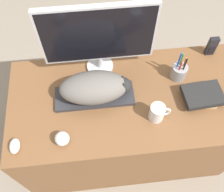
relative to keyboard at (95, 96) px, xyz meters
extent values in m
plane|color=gray|center=(0.19, -0.35, -0.72)|extent=(12.00, 12.00, 0.00)
cube|color=brown|center=(0.19, -0.02, -0.36)|extent=(1.34, 0.65, 0.71)
cube|color=#2D2D33|center=(0.00, 0.00, 0.00)|extent=(0.43, 0.15, 0.02)
ellipsoid|color=#66605B|center=(0.00, 0.00, 0.09)|extent=(0.36, 0.19, 0.16)
sphere|color=#262626|center=(0.15, 0.00, 0.08)|extent=(0.09, 0.09, 0.09)
cone|color=#262626|center=(0.15, -0.02, 0.13)|extent=(0.03, 0.03, 0.04)
cone|color=#262626|center=(0.15, 0.02, 0.13)|extent=(0.03, 0.03, 0.04)
cylinder|color=#B7B7BC|center=(0.05, 0.21, 0.00)|extent=(0.16, 0.16, 0.02)
cylinder|color=#B7B7BC|center=(0.05, 0.21, 0.05)|extent=(0.04, 0.04, 0.09)
cube|color=#B7B7BC|center=(0.05, 0.21, 0.26)|extent=(0.60, 0.03, 0.37)
cube|color=black|center=(0.05, 0.20, 0.26)|extent=(0.58, 0.01, 0.34)
ellipsoid|color=silver|center=(-0.42, -0.25, 0.01)|extent=(0.05, 0.08, 0.04)
cylinder|color=silver|center=(0.31, -0.16, 0.04)|extent=(0.08, 0.08, 0.11)
torus|color=silver|center=(0.35, -0.16, 0.04)|extent=(0.07, 0.01, 0.07)
cylinder|color=#939399|center=(0.49, 0.09, 0.03)|extent=(0.09, 0.09, 0.09)
cylinder|color=orange|center=(0.51, 0.09, 0.09)|extent=(0.01, 0.01, 0.12)
cylinder|color=#338C38|center=(0.49, 0.11, 0.10)|extent=(0.01, 0.01, 0.15)
cylinder|color=#1E47B2|center=(0.47, 0.09, 0.11)|extent=(0.01, 0.01, 0.17)
cylinder|color=#B21E1E|center=(0.48, 0.07, 0.09)|extent=(0.01, 0.01, 0.12)
cylinder|color=black|center=(0.50, 0.07, 0.10)|extent=(0.01, 0.01, 0.15)
sphere|color=silver|center=(-0.18, -0.24, 0.02)|extent=(0.07, 0.07, 0.07)
cube|color=black|center=(0.72, 0.24, 0.05)|extent=(0.05, 0.03, 0.13)
cube|color=black|center=(0.72, 0.22, 0.03)|extent=(0.04, 0.00, 0.06)
cube|color=#C6B284|center=(0.58, -0.07, 0.00)|extent=(0.17, 0.14, 0.03)
cube|color=black|center=(0.58, -0.08, 0.03)|extent=(0.22, 0.16, 0.03)
camera|label=1|loc=(0.02, -0.74, 1.25)|focal=42.00mm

